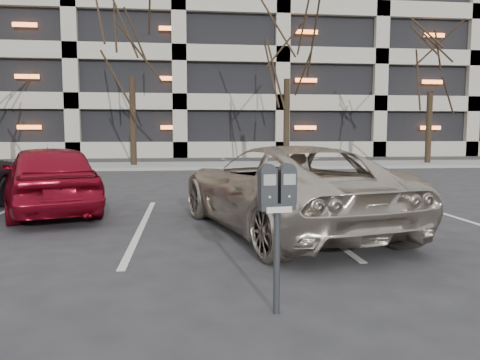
{
  "coord_description": "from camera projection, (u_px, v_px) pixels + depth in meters",
  "views": [
    {
      "loc": [
        -0.67,
        -5.47,
        1.53
      ],
      "look_at": [
        -0.14,
        -0.91,
        1.07
      ],
      "focal_mm": 35.0,
      "sensor_mm": 36.0,
      "label": 1
    }
  ],
  "objects": [
    {
      "name": "stall_lines",
      "position": [
        142.0,
        225.0,
        7.74
      ],
      "size": [
        16.9,
        5.2,
        0.0
      ],
      "color": "silver",
      "rests_on": "ground"
    },
    {
      "name": "tree_d",
      "position": [
        432.0,
        46.0,
        22.15
      ],
      "size": [
        3.44,
        3.44,
        7.81
      ],
      "color": "black",
      "rests_on": "ground"
    },
    {
      "name": "ground",
      "position": [
        243.0,
        260.0,
        5.63
      ],
      "size": [
        140.0,
        140.0,
        0.0
      ],
      "primitive_type": "plane",
      "color": "#28282B",
      "rests_on": "ground"
    },
    {
      "name": "car_red",
      "position": [
        49.0,
        178.0,
        8.95
      ],
      "size": [
        2.86,
        4.26,
        1.35
      ],
      "primitive_type": "imported",
      "rotation": [
        0.0,
        0.0,
        3.49
      ],
      "color": "maroon",
      "rests_on": "ground"
    },
    {
      "name": "parking_meter",
      "position": [
        277.0,
        202.0,
        3.89
      ],
      "size": [
        0.33,
        0.17,
        1.25
      ],
      "rotation": [
        0.0,
        0.0,
        0.14
      ],
      "color": "black",
      "rests_on": "ground"
    },
    {
      "name": "tree_b",
      "position": [
        131.0,
        21.0,
        20.46
      ],
      "size": [
        3.92,
        3.92,
        8.92
      ],
      "color": "black",
      "rests_on": "ground"
    },
    {
      "name": "parking_garage",
      "position": [
        335.0,
        42.0,
        39.54
      ],
      "size": [
        52.0,
        20.0,
        19.0
      ],
      "color": "black",
      "rests_on": "ground"
    },
    {
      "name": "tree_c",
      "position": [
        287.0,
        24.0,
        21.26
      ],
      "size": [
        3.94,
        3.94,
        8.95
      ],
      "color": "black",
      "rests_on": "ground"
    },
    {
      "name": "suv_silver",
      "position": [
        284.0,
        188.0,
        7.39
      ],
      "size": [
        3.33,
        5.23,
        1.35
      ],
      "rotation": [
        0.0,
        0.0,
        3.38
      ],
      "color": "#C1B4A4",
      "rests_on": "ground"
    },
    {
      "name": "sidewalk",
      "position": [
        201.0,
        165.0,
        21.44
      ],
      "size": [
        80.0,
        4.0,
        0.12
      ],
      "primitive_type": "cube",
      "color": "gray",
      "rests_on": "ground"
    }
  ]
}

